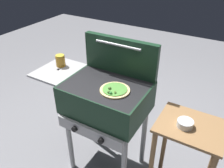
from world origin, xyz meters
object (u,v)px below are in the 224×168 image
pizza_veggie (115,90)px  sauce_jar (60,61)px  grill (105,100)px  topping_bowl_near (185,124)px  prep_table (186,150)px

pizza_veggie → sauce_jar: size_ratio=2.16×
pizza_veggie → grill: bearing=159.5°
grill → topping_bowl_near: grill is taller
grill → pizza_veggie: size_ratio=4.35×
grill → prep_table: bearing=0.4°
grill → topping_bowl_near: bearing=-2.5°
prep_table → topping_bowl_near: (-0.04, -0.03, 0.25)m
pizza_veggie → sauce_jar: sauce_jar is taller
grill → topping_bowl_near: (0.64, -0.03, 0.05)m
pizza_veggie → topping_bowl_near: (0.52, 0.02, -0.10)m
grill → prep_table: (0.67, 0.00, -0.20)m
sauce_jar → topping_bowl_near: size_ratio=0.96×
pizza_veggie → prep_table: bearing=4.8°
sauce_jar → grill: bearing=-7.9°
grill → prep_table: grill is taller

